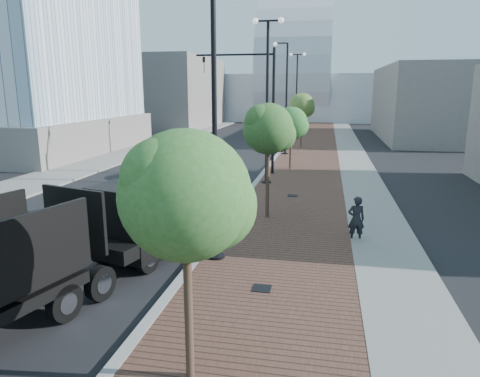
# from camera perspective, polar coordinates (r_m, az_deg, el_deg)

# --- Properties ---
(sidewalk) EXTENTS (7.00, 140.00, 0.12)m
(sidewalk) POSITION_cam_1_polar(r_m,az_deg,el_deg) (43.42, 10.45, 5.38)
(sidewalk) COLOR #4C2D23
(sidewalk) RESTS_ON ground
(concrete_strip) EXTENTS (2.40, 140.00, 0.13)m
(concrete_strip) POSITION_cam_1_polar(r_m,az_deg,el_deg) (43.48, 14.02, 5.23)
(concrete_strip) COLOR slate
(concrete_strip) RESTS_ON ground
(curb) EXTENTS (0.30, 140.00, 0.14)m
(curb) POSITION_cam_1_polar(r_m,az_deg,el_deg) (43.60, 5.83, 5.57)
(curb) COLOR gray
(curb) RESTS_ON ground
(west_sidewalk) EXTENTS (4.00, 140.00, 0.12)m
(west_sidewalk) POSITION_cam_1_polar(r_m,az_deg,el_deg) (46.62, -10.37, 5.87)
(west_sidewalk) COLOR slate
(west_sidewalk) RESTS_ON ground
(dump_truck) EXTENTS (5.45, 13.39, 2.94)m
(dump_truck) POSITION_cam_1_polar(r_m,az_deg,el_deg) (12.31, -23.30, -8.48)
(dump_truck) COLOR black
(dump_truck) RESTS_ON ground
(white_sedan) EXTENTS (2.11, 5.05, 1.62)m
(white_sedan) POSITION_cam_1_polar(r_m,az_deg,el_deg) (27.63, -8.98, 2.87)
(white_sedan) COLOR silver
(white_sedan) RESTS_ON ground
(dark_car_mid) EXTENTS (2.23, 4.72, 1.30)m
(dark_car_mid) POSITION_cam_1_polar(r_m,az_deg,el_deg) (31.14, -7.95, 3.72)
(dark_car_mid) COLOR black
(dark_car_mid) RESTS_ON ground
(dark_car_far) EXTENTS (2.79, 4.90, 1.34)m
(dark_car_far) POSITION_cam_1_polar(r_m,az_deg,el_deg) (51.84, 2.25, 7.42)
(dark_car_far) COLOR black
(dark_car_far) RESTS_ON ground
(pedestrian) EXTENTS (0.68, 0.51, 1.71)m
(pedestrian) POSITION_cam_1_polar(r_m,az_deg,el_deg) (16.60, 14.85, -3.87)
(pedestrian) COLOR black
(pedestrian) RESTS_ON ground
(streetlight_1) EXTENTS (1.44, 0.56, 9.21)m
(streetlight_1) POSITION_cam_1_polar(r_m,az_deg,el_deg) (13.58, -3.78, 7.92)
(streetlight_1) COLOR black
(streetlight_1) RESTS_ON ground
(streetlight_2) EXTENTS (1.72, 0.56, 9.28)m
(streetlight_2) POSITION_cam_1_polar(r_m,az_deg,el_deg) (25.31, 3.54, 11.24)
(streetlight_2) COLOR black
(streetlight_2) RESTS_ON ground
(streetlight_3) EXTENTS (1.44, 0.56, 9.21)m
(streetlight_3) POSITION_cam_1_polar(r_m,az_deg,el_deg) (37.26, 5.85, 10.94)
(streetlight_3) COLOR black
(streetlight_3) RESTS_ON ground
(streetlight_4) EXTENTS (1.72, 0.56, 9.28)m
(streetlight_4) POSITION_cam_1_polar(r_m,az_deg,el_deg) (49.20, 7.34, 11.89)
(streetlight_4) COLOR black
(streetlight_4) RESTS_ON ground
(traffic_mast) EXTENTS (5.09, 0.20, 8.00)m
(traffic_mast) POSITION_cam_1_polar(r_m,az_deg,el_deg) (28.41, 2.53, 11.74)
(traffic_mast) COLOR black
(traffic_mast) RESTS_ON ground
(tree_0) EXTENTS (2.38, 2.33, 4.85)m
(tree_0) POSITION_cam_1_polar(r_m,az_deg,el_deg) (7.69, -6.73, -0.98)
(tree_0) COLOR #382619
(tree_0) RESTS_ON ground
(tree_1) EXTENTS (2.21, 2.13, 4.95)m
(tree_1) POSITION_cam_1_polar(r_m,az_deg,el_deg) (18.32, 3.84, 7.69)
(tree_1) COLOR #382619
(tree_1) RESTS_ON ground
(tree_2) EXTENTS (2.29, 2.22, 4.35)m
(tree_2) POSITION_cam_1_polar(r_m,az_deg,el_deg) (30.28, 6.76, 8.41)
(tree_2) COLOR #382619
(tree_2) RESTS_ON ground
(tree_3) EXTENTS (2.41, 2.36, 5.18)m
(tree_3) POSITION_cam_1_polar(r_m,az_deg,el_deg) (42.20, 8.09, 10.60)
(tree_3) COLOR #382619
(tree_3) RESTS_ON ground
(tower_podium) EXTENTS (19.00, 19.00, 3.00)m
(tower_podium) POSITION_cam_1_polar(r_m,az_deg,el_deg) (45.04, -27.52, 6.26)
(tower_podium) COLOR slate
(tower_podium) RESTS_ON ground
(convention_center) EXTENTS (50.00, 30.00, 50.00)m
(convention_center) POSITION_cam_1_polar(r_m,az_deg,el_deg) (88.28, 7.42, 13.00)
(convention_center) COLOR #AEB3B9
(convention_center) RESTS_ON ground
(commercial_block_nw) EXTENTS (14.00, 20.00, 10.00)m
(commercial_block_nw) POSITION_cam_1_polar(r_m,az_deg,el_deg) (67.48, -9.92, 12.17)
(commercial_block_nw) COLOR slate
(commercial_block_nw) RESTS_ON ground
(commercial_block_ne) EXTENTS (12.00, 22.00, 8.00)m
(commercial_block_ne) POSITION_cam_1_polar(r_m,az_deg,el_deg) (54.45, 24.27, 10.10)
(commercial_block_ne) COLOR slate
(commercial_block_ne) RESTS_ON ground
(utility_cover_1) EXTENTS (0.50, 0.50, 0.02)m
(utility_cover_1) POSITION_cam_1_polar(r_m,az_deg,el_deg) (12.40, 2.86, -12.81)
(utility_cover_1) COLOR black
(utility_cover_1) RESTS_ON sidewalk
(utility_cover_2) EXTENTS (0.50, 0.50, 0.02)m
(utility_cover_2) POSITION_cam_1_polar(r_m,az_deg,el_deg) (22.77, 6.86, -0.92)
(utility_cover_2) COLOR black
(utility_cover_2) RESTS_ON sidewalk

